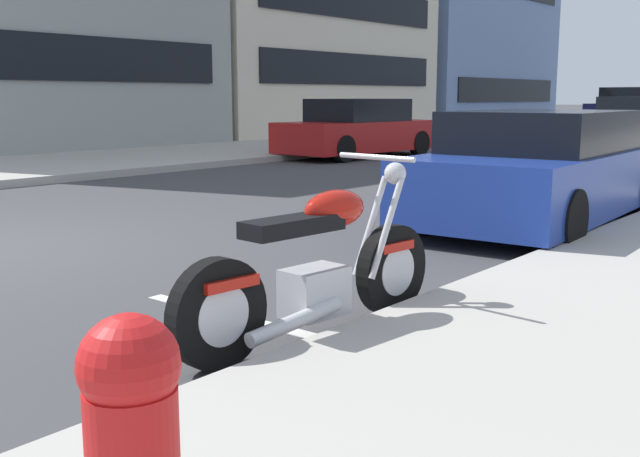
# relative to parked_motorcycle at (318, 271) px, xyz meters

# --- Properties ---
(sidewalk_far_curb) EXTENTS (120.00, 5.00, 0.14)m
(sidewalk_far_curb) POSITION_rel_parked_motorcycle_xyz_m (11.99, 11.35, -0.35)
(sidewalk_far_curb) COLOR #ADA89E
(sidewalk_far_curb) RESTS_ON ground
(parking_stall_stripe) EXTENTS (0.12, 2.20, 0.01)m
(parking_stall_stripe) POSITION_rel_parked_motorcycle_xyz_m (-0.01, 0.47, -0.42)
(parking_stall_stripe) COLOR silver
(parking_stall_stripe) RESTS_ON ground
(parked_motorcycle) EXTENTS (2.13, 0.62, 1.11)m
(parked_motorcycle) POSITION_rel_parked_motorcycle_xyz_m (0.00, 0.00, 0.00)
(parked_motorcycle) COLOR black
(parked_motorcycle) RESTS_ON ground
(parked_car_mid_block) EXTENTS (4.25, 1.97, 1.32)m
(parked_car_mid_block) POSITION_rel_parked_motorcycle_xyz_m (4.87, 0.65, 0.22)
(parked_car_mid_block) COLOR navy
(parked_car_mid_block) RESTS_ON ground
(car_opposite_curb) EXTENTS (4.51, 2.08, 1.42)m
(car_opposite_curb) POSITION_rel_parked_motorcycle_xyz_m (11.70, 8.25, 0.24)
(car_opposite_curb) COLOR #AD1919
(car_opposite_curb) RESTS_ON ground
(townhouse_corner_block) EXTENTS (12.00, 11.43, 8.02)m
(townhouse_corner_block) POSITION_rel_parked_motorcycle_xyz_m (31.48, 19.33, 3.59)
(townhouse_corner_block) COLOR #6B84B2
(townhouse_corner_block) RESTS_ON ground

